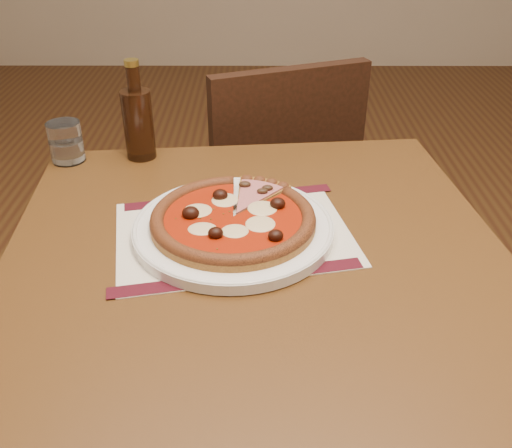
{
  "coord_description": "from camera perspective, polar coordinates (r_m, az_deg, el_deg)",
  "views": [
    {
      "loc": [
        -0.4,
        -1.33,
        1.26
      ],
      "look_at": [
        -0.41,
        -0.55,
        0.78
      ],
      "focal_mm": 40.0,
      "sensor_mm": 36.0,
      "label": 1
    }
  ],
  "objects": [
    {
      "name": "pizza",
      "position": [
        0.93,
        -2.31,
        0.57
      ],
      "size": [
        0.27,
        0.27,
        0.04
      ],
      "color": "#AA7329",
      "rests_on": "plate"
    },
    {
      "name": "table",
      "position": [
        0.98,
        -0.0,
        -7.17
      ],
      "size": [
        0.87,
        0.87,
        0.75
      ],
      "rotation": [
        0.0,
        0.0,
        0.09
      ],
      "color": "brown",
      "rests_on": "ground"
    },
    {
      "name": "bottle",
      "position": [
        1.21,
        -11.71,
        10.08
      ],
      "size": [
        0.06,
        0.06,
        0.21
      ],
      "color": "#371C0D",
      "rests_on": "table"
    },
    {
      "name": "placemat",
      "position": [
        0.95,
        -2.27,
        -0.96
      ],
      "size": [
        0.43,
        0.34,
        0.0
      ],
      "primitive_type": "cube",
      "rotation": [
        0.0,
        0.0,
        0.2
      ],
      "color": "silver",
      "rests_on": "table"
    },
    {
      "name": "ham_slice",
      "position": [
        1.0,
        0.84,
        2.81
      ],
      "size": [
        0.1,
        0.14,
        0.02
      ],
      "rotation": [
        0.0,
        0.0,
        1.18
      ],
      "color": "#AA7329",
      "rests_on": "plate"
    },
    {
      "name": "water_glass",
      "position": [
        1.24,
        -18.48,
        7.78
      ],
      "size": [
        0.08,
        0.08,
        0.08
      ],
      "primitive_type": "cylinder",
      "rotation": [
        0.0,
        0.0,
        0.17
      ],
      "color": "white",
      "rests_on": "table"
    },
    {
      "name": "plate",
      "position": [
        0.94,
        -2.28,
        -0.45
      ],
      "size": [
        0.33,
        0.33,
        0.02
      ],
      "primitive_type": "cylinder",
      "color": "white",
      "rests_on": "placemat"
    },
    {
      "name": "chair_far",
      "position": [
        1.62,
        1.67,
        3.58
      ],
      "size": [
        0.53,
        0.53,
        0.87
      ],
      "rotation": [
        0.0,
        0.0,
        3.51
      ],
      "color": "black",
      "rests_on": "ground"
    }
  ]
}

